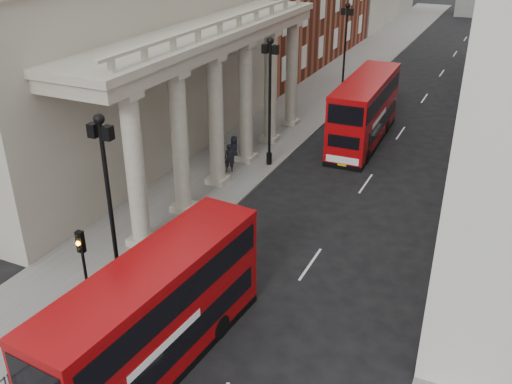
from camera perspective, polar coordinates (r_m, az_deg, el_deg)
ground at (r=23.53m, az=-18.14°, el=-15.64°), size 260.00×260.00×0.00m
sidewalk_west at (r=47.54m, az=3.57°, el=7.57°), size 6.00×140.00×0.12m
sidewalk_east at (r=44.62m, az=23.68°, el=4.09°), size 3.00×140.00×0.12m
kerb at (r=46.60m, az=6.96°, el=7.05°), size 0.20×140.00×0.14m
portico_building at (r=39.42m, az=-13.41°, el=12.00°), size 9.00×28.00×12.00m
lamp_post_south at (r=23.60m, az=-14.49°, el=-0.55°), size 1.05×0.44×8.32m
lamp_post_mid at (r=36.39m, az=1.39°, el=9.76°), size 1.05×0.44×8.32m
lamp_post_north at (r=51.02m, az=8.90°, el=14.26°), size 1.05×0.44×8.32m
traffic_light at (r=23.11m, az=-16.89°, el=-6.64°), size 0.28×0.33×4.30m
crowd_barriers at (r=24.53m, az=-15.51°, el=-11.26°), size 0.50×18.75×1.10m
bus_near at (r=21.09m, az=-10.02°, el=-11.90°), size 3.31×10.49×4.46m
bus_far at (r=42.01m, az=10.81°, el=8.11°), size 2.98×11.08×4.75m
pedestrian_a at (r=36.56m, az=-2.67°, el=3.38°), size 0.80×0.69×1.85m
pedestrian_b at (r=38.84m, az=-3.66°, el=4.73°), size 0.94×0.76×1.81m
pedestrian_c at (r=38.39m, az=-2.19°, el=4.41°), size 0.99×0.91×1.69m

